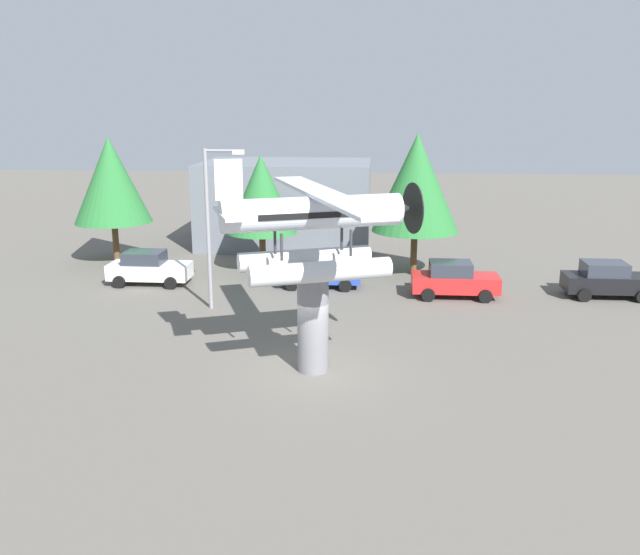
# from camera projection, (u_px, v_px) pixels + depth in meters

# --- Properties ---
(ground_plane) EXTENTS (140.00, 140.00, 0.00)m
(ground_plane) POSITION_uv_depth(u_px,v_px,m) (313.00, 370.00, 23.94)
(ground_plane) COLOR #605B54
(display_pedestal) EXTENTS (1.10, 1.10, 3.50)m
(display_pedestal) POSITION_uv_depth(u_px,v_px,m) (313.00, 323.00, 23.49)
(display_pedestal) COLOR slate
(display_pedestal) RESTS_ON ground
(floatplane_monument) EXTENTS (7.19, 10.10, 4.00)m
(floatplane_monument) POSITION_uv_depth(u_px,v_px,m) (316.00, 227.00, 22.66)
(floatplane_monument) COLOR silver
(floatplane_monument) RESTS_ON display_pedestal
(car_near_white) EXTENTS (4.20, 2.02, 1.76)m
(car_near_white) POSITION_uv_depth(u_px,v_px,m) (149.00, 268.00, 35.04)
(car_near_white) COLOR white
(car_near_white) RESTS_ON ground
(car_mid_blue) EXTENTS (4.20, 2.02, 1.76)m
(car_mid_blue) POSITION_uv_depth(u_px,v_px,m) (319.00, 270.00, 34.55)
(car_mid_blue) COLOR #2847B7
(car_mid_blue) RESTS_ON ground
(car_far_red) EXTENTS (4.20, 2.02, 1.76)m
(car_far_red) POSITION_uv_depth(u_px,v_px,m) (454.00, 280.00, 32.70)
(car_far_red) COLOR red
(car_far_red) RESTS_ON ground
(car_distant_black) EXTENTS (4.20, 2.02, 1.76)m
(car_distant_black) POSITION_uv_depth(u_px,v_px,m) (607.00, 280.00, 32.67)
(car_distant_black) COLOR black
(car_distant_black) RESTS_ON ground
(streetlight_primary) EXTENTS (1.84, 0.28, 7.30)m
(streetlight_primary) POSITION_uv_depth(u_px,v_px,m) (212.00, 217.00, 30.05)
(streetlight_primary) COLOR gray
(streetlight_primary) RESTS_ON ground
(storefront_building) EXTENTS (11.04, 7.54, 5.48)m
(storefront_building) POSITION_uv_depth(u_px,v_px,m) (287.00, 203.00, 44.76)
(storefront_building) COLOR slate
(storefront_building) RESTS_ON ground
(tree_west) EXTENTS (4.45, 4.45, 7.36)m
(tree_west) POSITION_uv_depth(u_px,v_px,m) (111.00, 180.00, 38.91)
(tree_west) COLOR brown
(tree_west) RESTS_ON ground
(tree_east) EXTENTS (3.89, 3.89, 6.51)m
(tree_east) POSITION_uv_depth(u_px,v_px,m) (261.00, 194.00, 37.01)
(tree_east) COLOR brown
(tree_east) RESTS_ON ground
(tree_center_back) EXTENTS (4.71, 4.71, 7.69)m
(tree_center_back) POSITION_uv_depth(u_px,v_px,m) (416.00, 183.00, 35.96)
(tree_center_back) COLOR brown
(tree_center_back) RESTS_ON ground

